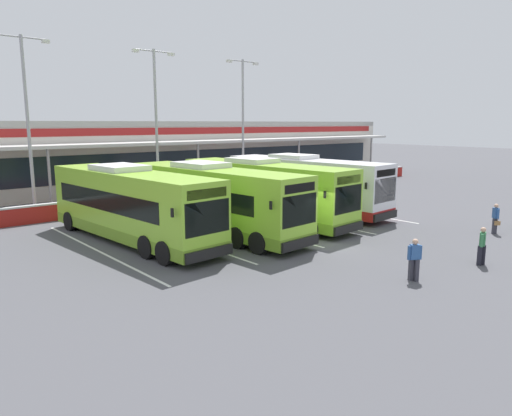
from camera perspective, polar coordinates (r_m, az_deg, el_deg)
The scene contains 18 objects.
ground_plane at distance 23.25m, azimuth 7.26°, elevation -4.51°, with size 200.00×200.00×0.00m, color #4C4C51.
terminal_building at distance 45.21m, azimuth -19.01°, elevation 6.02°, with size 70.00×13.00×6.00m.
red_barrier_wall at distance 34.33m, azimuth -10.99°, elevation 1.10°, with size 60.00×0.40×1.10m.
coach_bus_leftmost at distance 24.42m, azimuth -14.76°, elevation 0.23°, with size 3.59×12.30×3.78m.
coach_bus_left_centre at distance 25.39m, azimuth -5.22°, elevation 0.90°, with size 3.59×12.30×3.78m.
coach_bus_centre at distance 28.34m, azimuth 0.90°, elevation 1.91°, with size 3.59×12.30×3.78m.
coach_bus_right_centre at distance 31.75m, azimuth 5.80°, elevation 2.75°, with size 3.59×12.30×3.78m.
bay_stripe_far_west at distance 23.34m, azimuth -18.43°, elevation -4.90°, with size 0.14×13.00×0.01m, color silver.
bay_stripe_west at distance 25.15m, azimuth -9.57°, elevation -3.43°, with size 0.14×13.00×0.01m, color silver.
bay_stripe_mid_west at distance 27.50m, azimuth -2.07°, elevation -2.13°, with size 0.14×13.00×0.01m, color silver.
bay_stripe_centre at distance 30.24m, azimuth 4.15°, elevation -1.02°, with size 0.14×13.00×0.01m, color silver.
bay_stripe_mid_east at distance 33.30m, azimuth 9.28°, elevation -0.09°, with size 0.14×13.00×0.01m, color silver.
pedestrian_with_handbag at distance 28.40m, azimuth 26.81°, elevation -1.08°, with size 0.56×0.58×1.62m.
pedestrian_in_dark_coat at distance 21.91m, azimuth 25.51°, elevation -4.00°, with size 0.53×0.32×1.62m.
pedestrian_child at distance 18.82m, azimuth 18.48°, elevation -5.74°, with size 0.50×0.41×1.62m.
lamp_post_west at distance 32.43m, azimuth -25.76°, elevation 9.95°, with size 3.24×0.28×11.00m.
lamp_post_centre at distance 35.61m, azimuth -11.91°, elevation 10.66°, with size 3.24×0.28×11.00m.
lamp_post_east at distance 40.48m, azimuth -1.58°, elevation 10.79°, with size 3.24×0.28×11.00m.
Camera 1 is at (-16.78, -14.98, 5.87)m, focal length 33.32 mm.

